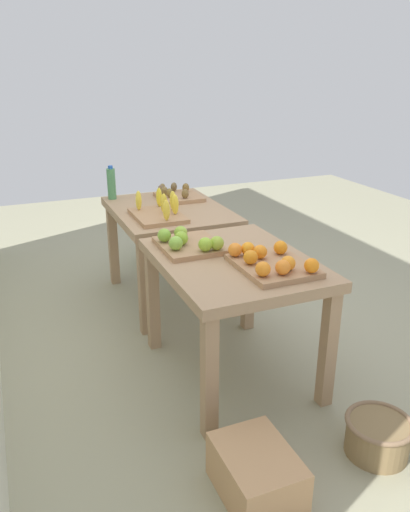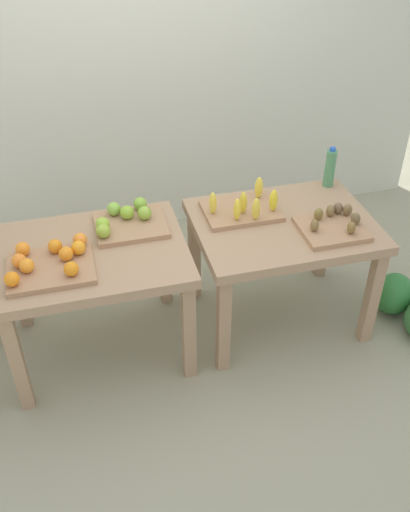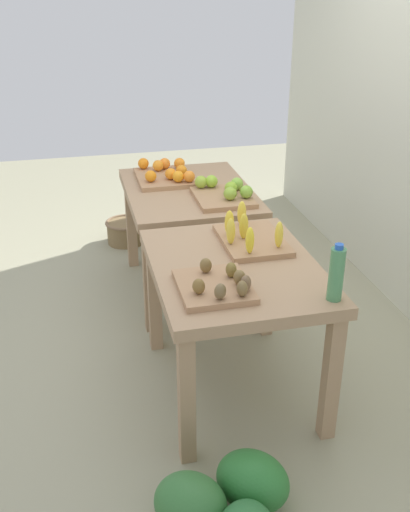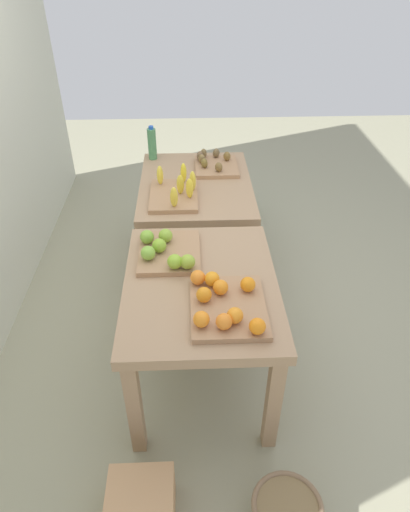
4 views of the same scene
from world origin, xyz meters
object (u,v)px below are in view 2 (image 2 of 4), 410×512
Objects in this scene: display_table_right at (283,237)px; apple_bin at (127,221)px; orange_bin at (50,263)px; display_table_left at (93,266)px; banana_crate at (243,208)px; kiwi_bin at (333,225)px; water_bottle at (330,168)px.

display_table_right is 2.48× the size of apple_bin.
display_table_left is at bearing 27.16° from orange_bin.
apple_bin is at bearing 176.70° from banana_crate.
kiwi_bin is (1.57, -0.04, -0.01)m from orange_bin.
display_table_right is 2.28× the size of orange_bin.
banana_crate is (0.68, -0.04, 0.00)m from apple_bin.
banana_crate is at bearing -163.53° from water_bottle.
display_table_left is 2.48× the size of apple_bin.
display_table_left and display_table_right have the same top height.
display_table_left is at bearing -141.95° from apple_bin.
water_bottle is at bearing 13.99° from orange_bin.
water_bottle is at bearing 11.99° from display_table_left.
water_bottle is at bearing 68.43° from kiwi_bin.
display_table_right is 2.36× the size of banana_crate.
orange_bin is at bearing 178.60° from kiwi_bin.
apple_bin is (0.44, 0.29, -0.00)m from orange_bin.
display_table_right is 0.58m from water_bottle.
orange_bin reaches higher than display_table_left.
apple_bin reaches higher than orange_bin.
orange_bin is at bearing -166.01° from water_bottle.
kiwi_bin reaches higher than display_table_left.
water_bottle is (1.31, 0.15, 0.09)m from apple_bin.
orange_bin is 1.27× the size of kiwi_bin.
orange_bin reaches higher than display_table_right.
orange_bin reaches higher than kiwi_bin.
display_table_right is at bearing -142.25° from water_bottle.
kiwi_bin is at bearing -16.28° from apple_bin.
apple_bin is at bearing 168.59° from display_table_right.
banana_crate reaches higher than display_table_left.
apple_bin is 1.32m from water_bottle.
banana_crate reaches higher than display_table_right.
orange_bin is 1.04× the size of banana_crate.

